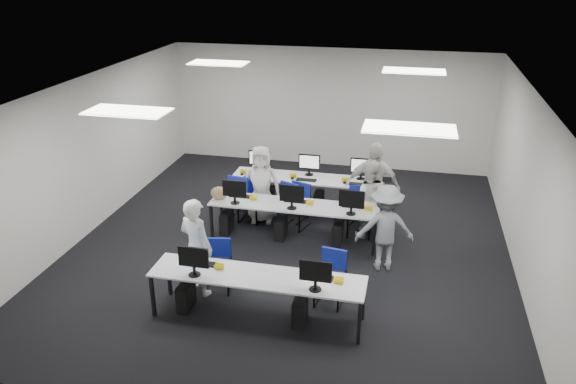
% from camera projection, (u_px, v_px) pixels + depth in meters
% --- Properties ---
extents(room, '(9.00, 9.02, 3.00)m').
position_uv_depth(room, '(292.00, 170.00, 10.08)').
color(room, black).
rests_on(room, ground).
extents(ceiling_panels, '(5.20, 4.60, 0.02)m').
position_uv_depth(ceiling_panels, '(292.00, 88.00, 9.50)').
color(ceiling_panels, white).
rests_on(ceiling_panels, room).
extents(desk_front, '(3.20, 0.70, 0.73)m').
position_uv_depth(desk_front, '(257.00, 279.00, 8.25)').
color(desk_front, silver).
rests_on(desk_front, ground).
extents(desk_mid, '(3.20, 0.70, 0.73)m').
position_uv_depth(desk_mid, '(294.00, 207.00, 10.58)').
color(desk_mid, silver).
rests_on(desk_mid, ground).
extents(desk_back, '(3.20, 0.70, 0.73)m').
position_uv_depth(desk_back, '(308.00, 180.00, 11.84)').
color(desk_back, silver).
rests_on(desk_back, ground).
extents(equipment_front, '(2.51, 0.41, 1.19)m').
position_uv_depth(equipment_front, '(245.00, 296.00, 8.40)').
color(equipment_front, '#0C489D').
rests_on(equipment_front, desk_front).
extents(equipment_mid, '(2.91, 0.41, 1.19)m').
position_uv_depth(equipment_mid, '(284.00, 222.00, 10.73)').
color(equipment_mid, white).
rests_on(equipment_mid, desk_mid).
extents(equipment_back, '(2.91, 0.41, 1.19)m').
position_uv_depth(equipment_back, '(316.00, 194.00, 11.95)').
color(equipment_back, white).
rests_on(equipment_back, desk_back).
extents(chair_0, '(0.48, 0.51, 0.84)m').
position_uv_depth(chair_0, '(218.00, 274.00, 9.14)').
color(chair_0, navy).
rests_on(chair_0, ground).
extents(chair_1, '(0.48, 0.51, 0.86)m').
position_uv_depth(chair_1, '(330.00, 287.00, 8.78)').
color(chair_1, navy).
rests_on(chair_1, ground).
extents(chair_2, '(0.45, 0.49, 0.88)m').
position_uv_depth(chair_2, '(251.00, 207.00, 11.53)').
color(chair_2, navy).
rests_on(chair_2, ground).
extents(chair_3, '(0.56, 0.59, 0.89)m').
position_uv_depth(chair_3, '(296.00, 213.00, 11.26)').
color(chair_3, navy).
rests_on(chair_3, ground).
extents(chair_4, '(0.50, 0.54, 0.94)m').
position_uv_depth(chair_4, '(359.00, 220.00, 10.94)').
color(chair_4, navy).
rests_on(chair_4, ground).
extents(chair_5, '(0.56, 0.59, 0.97)m').
position_uv_depth(chair_5, '(243.00, 203.00, 11.66)').
color(chair_5, navy).
rests_on(chair_5, ground).
extents(chair_6, '(0.57, 0.59, 0.87)m').
position_uv_depth(chair_6, '(294.00, 207.00, 11.57)').
color(chair_6, navy).
rests_on(chair_6, ground).
extents(chair_7, '(0.52, 0.54, 0.82)m').
position_uv_depth(chair_7, '(362.00, 212.00, 11.36)').
color(chair_7, navy).
rests_on(chair_7, ground).
extents(handbag, '(0.35, 0.26, 0.26)m').
position_uv_depth(handbag, '(219.00, 193.00, 10.74)').
color(handbag, '#976D4E').
rests_on(handbag, desk_mid).
extents(student_0, '(0.70, 0.58, 1.65)m').
position_uv_depth(student_0, '(196.00, 247.00, 8.84)').
color(student_0, beige).
rests_on(student_0, ground).
extents(student_1, '(0.81, 0.67, 1.55)m').
position_uv_depth(student_1, '(368.00, 199.00, 10.69)').
color(student_1, beige).
rests_on(student_1, ground).
extents(student_2, '(0.85, 0.61, 1.60)m').
position_uv_depth(student_2, '(261.00, 184.00, 11.31)').
color(student_2, beige).
rests_on(student_2, ground).
extents(student_3, '(1.11, 0.54, 1.83)m').
position_uv_depth(student_3, '(373.00, 187.00, 10.86)').
color(student_3, beige).
rests_on(student_3, ground).
extents(photographer, '(1.10, 0.76, 1.56)m').
position_uv_depth(photographer, '(385.00, 228.00, 9.56)').
color(photographer, slate).
rests_on(photographer, ground).
extents(dslr_camera, '(0.17, 0.20, 0.10)m').
position_uv_depth(dslr_camera, '(387.00, 179.00, 9.40)').
color(dslr_camera, black).
rests_on(dslr_camera, photographer).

